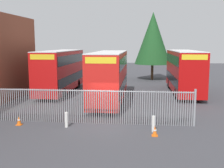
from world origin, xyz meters
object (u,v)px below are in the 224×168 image
double_decker_bus_near_gate (109,75)px  bollard_near_left (66,120)px  double_decker_bus_behind_fence_left (61,70)px  traffic_cone_mid_forecourt (155,131)px  double_decker_bus_behind_fence_right (184,70)px  traffic_cone_by_gate (19,121)px  bollard_center_front (153,124)px

double_decker_bus_near_gate → bollard_near_left: size_ratio=11.38×
double_decker_bus_behind_fence_left → bollard_near_left: bearing=-72.4°
bollard_near_left → traffic_cone_mid_forecourt: (5.34, -1.10, -0.19)m
double_decker_bus_behind_fence_right → bollard_near_left: bearing=-124.9°
traffic_cone_by_gate → double_decker_bus_behind_fence_left: bearing=93.3°
double_decker_bus_behind_fence_left → double_decker_bus_near_gate: bearing=-36.9°
traffic_cone_by_gate → bollard_near_left: bearing=-2.4°
double_decker_bus_behind_fence_right → double_decker_bus_behind_fence_left: bearing=-175.7°
bollard_near_left → traffic_cone_by_gate: 3.12m
double_decker_bus_behind_fence_left → double_decker_bus_behind_fence_right: bearing=4.3°
double_decker_bus_behind_fence_left → bollard_center_front: size_ratio=11.38×
double_decker_bus_behind_fence_left → bollard_center_front: (9.08, -12.29, -1.95)m
double_decker_bus_behind_fence_right → traffic_cone_mid_forecourt: double_decker_bus_behind_fence_right is taller
double_decker_bus_behind_fence_right → traffic_cone_mid_forecourt: size_ratio=18.32×
double_decker_bus_behind_fence_left → double_decker_bus_behind_fence_right: same height
double_decker_bus_behind_fence_left → traffic_cone_by_gate: 12.02m
double_decker_bus_near_gate → bollard_center_front: double_decker_bus_near_gate is taller
bollard_center_front → double_decker_bus_behind_fence_right: bearing=74.4°
traffic_cone_by_gate → bollard_center_front: bearing=-3.2°
double_decker_bus_near_gate → traffic_cone_by_gate: bearing=-122.9°
bollard_center_front → double_decker_bus_behind_fence_left: bearing=126.5°
bollard_center_front → traffic_cone_mid_forecourt: bearing=-86.6°
bollard_near_left → bollard_center_front: (5.29, -0.35, 0.00)m
double_decker_bus_behind_fence_left → traffic_cone_by_gate: double_decker_bus_behind_fence_left is taller
double_decker_bus_near_gate → traffic_cone_mid_forecourt: (3.53, -8.84, -2.13)m
traffic_cone_mid_forecourt → bollard_near_left: bearing=168.3°
double_decker_bus_near_gate → bollard_near_left: (-1.81, -7.74, -1.95)m
double_decker_bus_behind_fence_left → traffic_cone_by_gate: (0.67, -11.81, -2.13)m
double_decker_bus_near_gate → double_decker_bus_behind_fence_right: (7.18, 5.15, 0.00)m
bollard_near_left → double_decker_bus_behind_fence_left: bearing=107.6°
double_decker_bus_behind_fence_left → traffic_cone_by_gate: size_ratio=18.32×
bollard_near_left → traffic_cone_by_gate: bearing=177.6°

